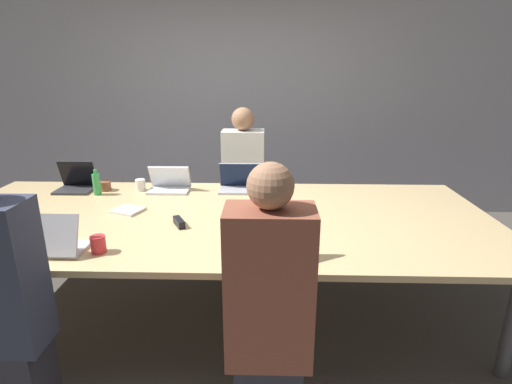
# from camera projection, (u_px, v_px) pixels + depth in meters

# --- Properties ---
(ground_plane) EXTENTS (24.00, 24.00, 0.00)m
(ground_plane) POSITION_uv_depth(u_px,v_px,m) (218.00, 307.00, 3.10)
(ground_plane) COLOR #4C4742
(curtain_wall) EXTENTS (12.00, 0.06, 2.80)m
(curtain_wall) POSITION_uv_depth(u_px,v_px,m) (237.00, 100.00, 4.83)
(curtain_wall) COLOR #9999A3
(curtain_wall) RESTS_ON ground_plane
(conference_table) EXTENTS (3.97, 1.67, 0.76)m
(conference_table) POSITION_uv_depth(u_px,v_px,m) (215.00, 221.00, 2.89)
(conference_table) COLOR #D6B77F
(conference_table) RESTS_ON ground_plane
(laptop_far_center) EXTENTS (0.36, 0.24, 0.24)m
(laptop_far_center) POSITION_uv_depth(u_px,v_px,m) (240.00, 182.00, 3.45)
(laptop_far_center) COLOR #B7B7BC
(laptop_far_center) RESTS_ON conference_table
(person_far_center) EXTENTS (0.40, 0.24, 1.43)m
(person_far_center) POSITION_uv_depth(u_px,v_px,m) (244.00, 183.00, 3.91)
(person_far_center) COLOR #2D2D38
(person_far_center) RESTS_ON ground_plane
(laptop_far_left) EXTENTS (0.31, 0.25, 0.25)m
(laptop_far_left) POSITION_uv_depth(u_px,v_px,m) (76.00, 182.00, 3.45)
(laptop_far_left) COLOR #333338
(laptop_far_left) RESTS_ON conference_table
(cup_far_left) EXTENTS (0.09, 0.09, 0.08)m
(cup_far_left) POSITION_uv_depth(u_px,v_px,m) (106.00, 186.00, 3.44)
(cup_far_left) COLOR brown
(cup_far_left) RESTS_ON conference_table
(bottle_far_left) EXTENTS (0.06, 0.06, 0.22)m
(bottle_far_left) POSITION_uv_depth(u_px,v_px,m) (97.00, 184.00, 3.32)
(bottle_far_left) COLOR green
(bottle_far_left) RESTS_ON conference_table
(laptop_near_midright) EXTENTS (0.32, 0.25, 0.24)m
(laptop_near_midright) POSITION_uv_depth(u_px,v_px,m) (283.00, 244.00, 2.25)
(laptop_near_midright) COLOR gray
(laptop_near_midright) RESTS_ON conference_table
(person_near_midright) EXTENTS (0.40, 0.24, 1.41)m
(person_near_midright) POSITION_uv_depth(u_px,v_px,m) (269.00, 315.00, 1.85)
(person_near_midright) COLOR #2D2D38
(person_near_midright) RESTS_ON ground_plane
(bottle_near_midright) EXTENTS (0.06, 0.06, 0.24)m
(bottle_near_midright) POSITION_uv_depth(u_px,v_px,m) (235.00, 230.00, 2.36)
(bottle_near_midright) COLOR black
(bottle_near_midright) RESTS_ON conference_table
(laptop_far_midleft) EXTENTS (0.35, 0.22, 0.22)m
(laptop_far_midleft) POSITION_uv_depth(u_px,v_px,m) (169.00, 184.00, 3.43)
(laptop_far_midleft) COLOR silver
(laptop_far_midleft) RESTS_ON conference_table
(cup_far_midleft) EXTENTS (0.08, 0.08, 0.10)m
(cup_far_midleft) POSITION_uv_depth(u_px,v_px,m) (140.00, 185.00, 3.44)
(cup_far_midleft) COLOR white
(cup_far_midleft) RESTS_ON conference_table
(laptop_near_left) EXTENTS (0.34, 0.25, 0.24)m
(laptop_near_left) POSITION_uv_depth(u_px,v_px,m) (53.00, 242.00, 2.28)
(laptop_near_left) COLOR #B7B7BC
(laptop_near_left) RESTS_ON conference_table
(person_near_left) EXTENTS (0.40, 0.24, 1.40)m
(person_near_left) POSITION_uv_depth(u_px,v_px,m) (1.00, 305.00, 1.95)
(person_near_left) COLOR #2D2D38
(person_near_left) RESTS_ON ground_plane
(cup_near_left) EXTENTS (0.08, 0.08, 0.10)m
(cup_near_left) POSITION_uv_depth(u_px,v_px,m) (98.00, 244.00, 2.29)
(cup_near_left) COLOR red
(cup_near_left) RESTS_ON conference_table
(bottle_near_left) EXTENTS (0.07, 0.07, 0.22)m
(bottle_near_left) POSITION_uv_depth(u_px,v_px,m) (18.00, 231.00, 2.36)
(bottle_near_left) COLOR black
(bottle_near_left) RESTS_ON conference_table
(stapler) EXTENTS (0.11, 0.15, 0.05)m
(stapler) POSITION_uv_depth(u_px,v_px,m) (179.00, 222.00, 2.69)
(stapler) COLOR black
(stapler) RESTS_ON conference_table
(notebook) EXTENTS (0.25, 0.24, 0.02)m
(notebook) POSITION_uv_depth(u_px,v_px,m) (128.00, 210.00, 2.95)
(notebook) COLOR silver
(notebook) RESTS_ON conference_table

